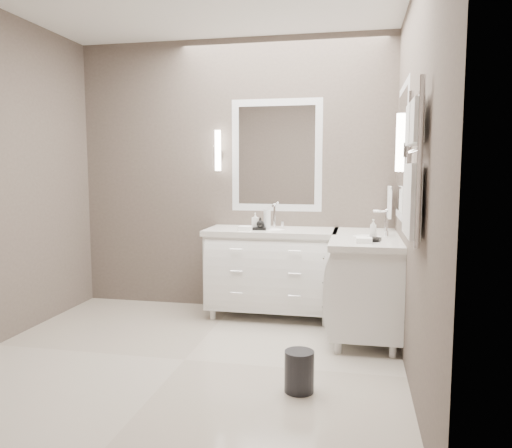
% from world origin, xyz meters
% --- Properties ---
extents(floor, '(3.20, 3.00, 0.01)m').
position_xyz_m(floor, '(0.00, 0.00, -0.01)').
color(floor, beige).
rests_on(floor, ground).
extents(wall_back, '(3.20, 0.01, 2.70)m').
position_xyz_m(wall_back, '(0.00, 1.50, 1.35)').
color(wall_back, '#564C45').
rests_on(wall_back, floor).
extents(wall_front, '(3.20, 0.01, 2.70)m').
position_xyz_m(wall_front, '(0.00, -1.50, 1.35)').
color(wall_front, '#564C45').
rests_on(wall_front, floor).
extents(wall_right, '(0.01, 3.00, 2.70)m').
position_xyz_m(wall_right, '(1.60, 0.00, 1.35)').
color(wall_right, '#564C45').
rests_on(wall_right, floor).
extents(vanity_back, '(1.24, 0.59, 0.97)m').
position_xyz_m(vanity_back, '(0.45, 1.23, 0.49)').
color(vanity_back, white).
rests_on(vanity_back, floor).
extents(vanity_right, '(0.59, 1.24, 0.97)m').
position_xyz_m(vanity_right, '(1.33, 0.90, 0.49)').
color(vanity_right, white).
rests_on(vanity_right, floor).
extents(mirror_back, '(0.90, 0.02, 1.10)m').
position_xyz_m(mirror_back, '(0.45, 1.49, 1.55)').
color(mirror_back, white).
rests_on(mirror_back, wall_back).
extents(mirror_right, '(0.02, 0.90, 1.10)m').
position_xyz_m(mirror_right, '(1.59, 0.80, 1.55)').
color(mirror_right, white).
rests_on(mirror_right, wall_right).
extents(sconce_back, '(0.06, 0.06, 0.40)m').
position_xyz_m(sconce_back, '(-0.13, 1.43, 1.59)').
color(sconce_back, white).
rests_on(sconce_back, wall_back).
extents(sconce_right, '(0.06, 0.06, 0.40)m').
position_xyz_m(sconce_right, '(1.53, 0.22, 1.59)').
color(sconce_right, white).
rests_on(sconce_right, wall_right).
extents(towel_bar_corner, '(0.03, 0.22, 0.30)m').
position_xyz_m(towel_bar_corner, '(1.54, 1.36, 1.12)').
color(towel_bar_corner, white).
rests_on(towel_bar_corner, wall_right).
extents(towel_ladder, '(0.06, 0.58, 0.90)m').
position_xyz_m(towel_ladder, '(1.55, -0.40, 1.39)').
color(towel_ladder, white).
rests_on(towel_ladder, wall_right).
extents(waste_bin, '(0.23, 0.23, 0.27)m').
position_xyz_m(waste_bin, '(0.90, -0.36, 0.13)').
color(waste_bin, black).
rests_on(waste_bin, floor).
extents(amenity_tray_back, '(0.17, 0.14, 0.02)m').
position_xyz_m(amenity_tray_back, '(0.33, 1.15, 0.86)').
color(amenity_tray_back, black).
rests_on(amenity_tray_back, vanity_back).
extents(amenity_tray_right, '(0.14, 0.17, 0.02)m').
position_xyz_m(amenity_tray_right, '(1.37, 0.62, 0.86)').
color(amenity_tray_right, black).
rests_on(amenity_tray_right, vanity_right).
extents(water_bottle, '(0.08, 0.08, 0.19)m').
position_xyz_m(water_bottle, '(0.42, 1.17, 0.95)').
color(water_bottle, silver).
rests_on(water_bottle, vanity_back).
extents(soap_bottle_a, '(0.06, 0.06, 0.13)m').
position_xyz_m(soap_bottle_a, '(0.30, 1.17, 0.94)').
color(soap_bottle_a, white).
rests_on(soap_bottle_a, amenity_tray_back).
extents(soap_bottle_b, '(0.10, 0.10, 0.09)m').
position_xyz_m(soap_bottle_b, '(0.36, 1.12, 0.92)').
color(soap_bottle_b, black).
rests_on(soap_bottle_b, amenity_tray_back).
extents(soap_bottle_c, '(0.07, 0.07, 0.15)m').
position_xyz_m(soap_bottle_c, '(1.37, 0.62, 0.95)').
color(soap_bottle_c, white).
rests_on(soap_bottle_c, amenity_tray_right).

